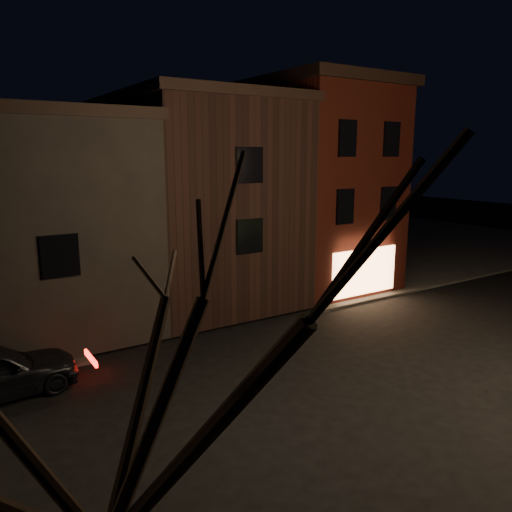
# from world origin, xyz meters

# --- Properties ---
(ground) EXTENTS (120.00, 120.00, 0.00)m
(ground) POSITION_xyz_m (0.00, 0.00, 0.00)
(ground) COLOR black
(ground) RESTS_ON ground
(sidewalk_far_right) EXTENTS (30.00, 30.00, 0.12)m
(sidewalk_far_right) POSITION_xyz_m (20.00, 20.00, 0.06)
(sidewalk_far_right) COLOR #2D2B28
(sidewalk_far_right) RESTS_ON ground
(corner_building) EXTENTS (6.50, 8.50, 10.50)m
(corner_building) POSITION_xyz_m (8.00, 9.47, 5.40)
(corner_building) COLOR #40110B
(corner_building) RESTS_ON ground
(row_building_a) EXTENTS (7.30, 10.30, 9.40)m
(row_building_a) POSITION_xyz_m (1.50, 10.50, 4.83)
(row_building_a) COLOR black
(row_building_a) RESTS_ON ground
(row_building_b) EXTENTS (7.80, 10.30, 8.40)m
(row_building_b) POSITION_xyz_m (-5.75, 10.50, 4.33)
(row_building_b) COLOR black
(row_building_b) RESTS_ON ground
(bare_tree_left) EXTENTS (5.60, 5.60, 7.50)m
(bare_tree_left) POSITION_xyz_m (-8.00, -7.00, 5.43)
(bare_tree_left) COLOR black
(bare_tree_left) RESTS_ON sidewalk_near_left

